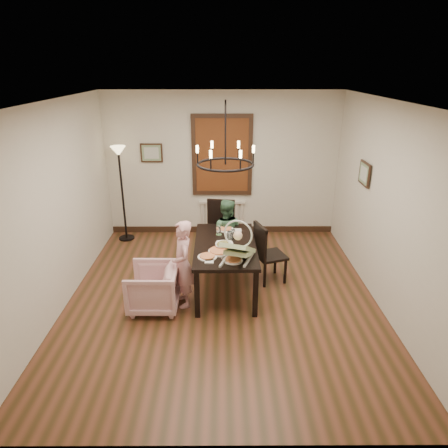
{
  "coord_description": "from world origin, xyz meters",
  "views": [
    {
      "loc": [
        0.01,
        -5.12,
        3.22
      ],
      "look_at": [
        0.03,
        0.3,
        1.05
      ],
      "focal_mm": 32.0,
      "sensor_mm": 36.0,
      "label": 1
    }
  ],
  "objects_px": {
    "chair_far": "(219,233)",
    "chair_right": "(271,252)",
    "dining_table": "(225,249)",
    "baby_bouncer": "(238,246)",
    "drinking_glass": "(230,236)",
    "floor_lamp": "(123,195)",
    "armchair": "(153,288)",
    "seated_man": "(226,239)",
    "elderly_woman": "(183,271)"
  },
  "relations": [
    {
      "from": "dining_table",
      "to": "elderly_woman",
      "type": "height_order",
      "value": "elderly_woman"
    },
    {
      "from": "armchair",
      "to": "seated_man",
      "type": "xyz_separation_m",
      "value": [
        1.02,
        1.29,
        0.17
      ]
    },
    {
      "from": "chair_right",
      "to": "armchair",
      "type": "distance_m",
      "value": 1.9
    },
    {
      "from": "chair_far",
      "to": "drinking_glass",
      "type": "relative_size",
      "value": 7.15
    },
    {
      "from": "dining_table",
      "to": "chair_far",
      "type": "relative_size",
      "value": 1.49
    },
    {
      "from": "chair_far",
      "to": "seated_man",
      "type": "bearing_deg",
      "value": -40.76
    },
    {
      "from": "dining_table",
      "to": "armchair",
      "type": "xyz_separation_m",
      "value": [
        -1.01,
        -0.52,
        -0.35
      ]
    },
    {
      "from": "chair_right",
      "to": "floor_lamp",
      "type": "xyz_separation_m",
      "value": [
        -2.66,
        1.64,
        0.41
      ]
    },
    {
      "from": "chair_far",
      "to": "drinking_glass",
      "type": "xyz_separation_m",
      "value": [
        0.17,
        -0.78,
        0.29
      ]
    },
    {
      "from": "chair_far",
      "to": "armchair",
      "type": "xyz_separation_m",
      "value": [
        -0.91,
        -1.42,
        -0.22
      ]
    },
    {
      "from": "chair_right",
      "to": "drinking_glass",
      "type": "distance_m",
      "value": 0.75
    },
    {
      "from": "armchair",
      "to": "chair_far",
      "type": "bearing_deg",
      "value": 148.33
    },
    {
      "from": "dining_table",
      "to": "chair_right",
      "type": "xyz_separation_m",
      "value": [
        0.72,
        0.26,
        -0.18
      ]
    },
    {
      "from": "armchair",
      "to": "elderly_woman",
      "type": "relative_size",
      "value": 0.67
    },
    {
      "from": "elderly_woman",
      "to": "baby_bouncer",
      "type": "distance_m",
      "value": 0.87
    },
    {
      "from": "chair_right",
      "to": "floor_lamp",
      "type": "bearing_deg",
      "value": 39.33
    },
    {
      "from": "baby_bouncer",
      "to": "floor_lamp",
      "type": "height_order",
      "value": "floor_lamp"
    },
    {
      "from": "baby_bouncer",
      "to": "drinking_glass",
      "type": "xyz_separation_m",
      "value": [
        -0.1,
        0.62,
        -0.11
      ]
    },
    {
      "from": "armchair",
      "to": "drinking_glass",
      "type": "relative_size",
      "value": 4.62
    },
    {
      "from": "drinking_glass",
      "to": "floor_lamp",
      "type": "height_order",
      "value": "floor_lamp"
    },
    {
      "from": "dining_table",
      "to": "drinking_glass",
      "type": "distance_m",
      "value": 0.21
    },
    {
      "from": "baby_bouncer",
      "to": "elderly_woman",
      "type": "bearing_deg",
      "value": -166.48
    },
    {
      "from": "seated_man",
      "to": "baby_bouncer",
      "type": "bearing_deg",
      "value": 106.13
    },
    {
      "from": "drinking_glass",
      "to": "floor_lamp",
      "type": "xyz_separation_m",
      "value": [
        -2.01,
        1.78,
        0.07
      ]
    },
    {
      "from": "elderly_woman",
      "to": "floor_lamp",
      "type": "xyz_separation_m",
      "value": [
        -1.35,
        2.32,
        0.37
      ]
    },
    {
      "from": "seated_man",
      "to": "dining_table",
      "type": "bearing_deg",
      "value": 98.17
    },
    {
      "from": "chair_far",
      "to": "armchair",
      "type": "bearing_deg",
      "value": -113.67
    },
    {
      "from": "elderly_woman",
      "to": "seated_man",
      "type": "distance_m",
      "value": 1.34
    },
    {
      "from": "dining_table",
      "to": "drinking_glass",
      "type": "xyz_separation_m",
      "value": [
        0.07,
        0.12,
        0.16
      ]
    },
    {
      "from": "baby_bouncer",
      "to": "chair_right",
      "type": "bearing_deg",
      "value": 73.48
    },
    {
      "from": "floor_lamp",
      "to": "dining_table",
      "type": "bearing_deg",
      "value": -44.24
    },
    {
      "from": "elderly_woman",
      "to": "floor_lamp",
      "type": "relative_size",
      "value": 0.59
    },
    {
      "from": "seated_man",
      "to": "floor_lamp",
      "type": "relative_size",
      "value": 0.55
    },
    {
      "from": "chair_far",
      "to": "baby_bouncer",
      "type": "bearing_deg",
      "value": -70.12
    },
    {
      "from": "chair_right",
      "to": "baby_bouncer",
      "type": "relative_size",
      "value": 1.69
    },
    {
      "from": "armchair",
      "to": "elderly_woman",
      "type": "bearing_deg",
      "value": 104.45
    },
    {
      "from": "dining_table",
      "to": "drinking_glass",
      "type": "bearing_deg",
      "value": 60.2
    },
    {
      "from": "elderly_woman",
      "to": "chair_far",
      "type": "bearing_deg",
      "value": 145.28
    },
    {
      "from": "dining_table",
      "to": "baby_bouncer",
      "type": "bearing_deg",
      "value": -71.86
    },
    {
      "from": "chair_right",
      "to": "elderly_woman",
      "type": "relative_size",
      "value": 0.93
    },
    {
      "from": "baby_bouncer",
      "to": "floor_lamp",
      "type": "relative_size",
      "value": 0.32
    },
    {
      "from": "chair_far",
      "to": "armchair",
      "type": "distance_m",
      "value": 1.71
    },
    {
      "from": "elderly_woman",
      "to": "drinking_glass",
      "type": "distance_m",
      "value": 0.91
    },
    {
      "from": "floor_lamp",
      "to": "armchair",
      "type": "bearing_deg",
      "value": -68.85
    },
    {
      "from": "armchair",
      "to": "seated_man",
      "type": "relative_size",
      "value": 0.71
    },
    {
      "from": "chair_far",
      "to": "chair_right",
      "type": "distance_m",
      "value": 1.04
    },
    {
      "from": "chair_right",
      "to": "seated_man",
      "type": "bearing_deg",
      "value": 34.96
    },
    {
      "from": "elderly_woman",
      "to": "armchair",
      "type": "bearing_deg",
      "value": -90.76
    },
    {
      "from": "armchair",
      "to": "elderly_woman",
      "type": "xyz_separation_m",
      "value": [
        0.42,
        0.1,
        0.21
      ]
    },
    {
      "from": "dining_table",
      "to": "floor_lamp",
      "type": "xyz_separation_m",
      "value": [
        -1.95,
        1.9,
        0.23
      ]
    }
  ]
}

